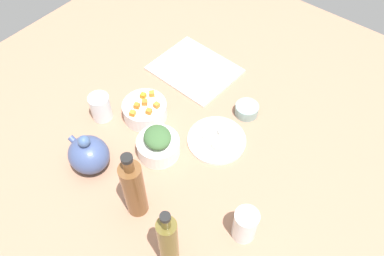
{
  "coord_description": "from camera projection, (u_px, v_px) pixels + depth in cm",
  "views": [
    {
      "loc": [
        -50.95,
        63.05,
        111.93
      ],
      "look_at": [
        0.0,
        0.0,
        8.0
      ],
      "focal_mm": 36.68,
      "sensor_mm": 36.0,
      "label": 1
    }
  ],
  "objects": [
    {
      "name": "teapot",
      "position": [
        89.0,
        154.0,
        1.24
      ],
      "size": [
        15.33,
        12.59,
        14.82
      ],
      "color": "#3D4E7E",
      "rests_on": "tabletop"
    },
    {
      "name": "dumpling_0",
      "position": [
        195.0,
        55.0,
        1.58
      ],
      "size": [
        5.53,
        6.0,
        2.39
      ],
      "primitive_type": "pyramid",
      "rotation": [
        0.0,
        0.0,
        1.38
      ],
      "color": "beige",
      "rests_on": "cutting_board"
    },
    {
      "name": "carrot_cube_3",
      "position": [
        132.0,
        113.0,
        1.33
      ],
      "size": [
        2.32,
        2.32,
        1.8
      ],
      "primitive_type": "cube",
      "rotation": [
        0.0,
        0.0,
        0.37
      ],
      "color": "orange",
      "rests_on": "bowl_carrots"
    },
    {
      "name": "carrot_cube_1",
      "position": [
        152.0,
        94.0,
        1.39
      ],
      "size": [
        2.54,
        2.54,
        1.8
      ],
      "primitive_type": "cube",
      "rotation": [
        0.0,
        0.0,
        0.84
      ],
      "color": "orange",
      "rests_on": "bowl_carrots"
    },
    {
      "name": "carrot_cube_6",
      "position": [
        145.0,
        102.0,
        1.36
      ],
      "size": [
        2.53,
        2.53,
        1.8
      ],
      "primitive_type": "cube",
      "rotation": [
        0.0,
        0.0,
        0.67
      ],
      "color": "orange",
      "rests_on": "bowl_carrots"
    },
    {
      "name": "tofu_cube_0",
      "position": [
        215.0,
        146.0,
        1.31
      ],
      "size": [
        2.6,
        2.6,
        2.2
      ],
      "primitive_type": "cube",
      "rotation": [
        0.0,
        0.0,
        2.94
      ],
      "color": "#EDF4CE",
      "rests_on": "plate_tofu"
    },
    {
      "name": "carrot_cube_0",
      "position": [
        143.0,
        96.0,
        1.38
      ],
      "size": [
        2.19,
        2.19,
        1.8
      ],
      "primitive_type": "cube",
      "rotation": [
        0.0,
        0.0,
        0.25
      ],
      "color": "orange",
      "rests_on": "bowl_carrots"
    },
    {
      "name": "plate_tofu",
      "position": [
        217.0,
        140.0,
        1.34
      ],
      "size": [
        20.02,
        20.02,
        1.2
      ],
      "primitive_type": "cylinder",
      "color": "white",
      "rests_on": "tabletop"
    },
    {
      "name": "bowl_greens",
      "position": [
        159.0,
        147.0,
        1.29
      ],
      "size": [
        14.16,
        14.16,
        6.25
      ],
      "primitive_type": "cylinder",
      "color": "white",
      "rests_on": "tabletop"
    },
    {
      "name": "cutting_board",
      "position": [
        195.0,
        70.0,
        1.56
      ],
      "size": [
        32.27,
        27.0,
        1.0
      ],
      "primitive_type": "cube",
      "rotation": [
        0.0,
        0.0,
        -0.05
      ],
      "color": "silver",
      "rests_on": "tabletop"
    },
    {
      "name": "drinking_glass_1",
      "position": [
        101.0,
        107.0,
        1.38
      ],
      "size": [
        7.25,
        7.25,
        9.89
      ],
      "primitive_type": "cylinder",
      "color": "white",
      "rests_on": "tabletop"
    },
    {
      "name": "tofu_cube_2",
      "position": [
        206.0,
        138.0,
        1.33
      ],
      "size": [
        2.91,
        2.91,
        2.2
      ],
      "primitive_type": "cube",
      "rotation": [
        0.0,
        0.0,
        1.14
      ],
      "color": "white",
      "rests_on": "plate_tofu"
    },
    {
      "name": "carrot_cube_2",
      "position": [
        149.0,
        111.0,
        1.34
      ],
      "size": [
        2.26,
        2.26,
        1.8
      ],
      "primitive_type": "cube",
      "rotation": [
        0.0,
        0.0,
        0.31
      ],
      "color": "orange",
      "rests_on": "bowl_carrots"
    },
    {
      "name": "bottle_0",
      "position": [
        134.0,
        189.0,
        1.1
      ],
      "size": [
        6.38,
        6.38,
        27.59
      ],
      "color": "brown",
      "rests_on": "tabletop"
    },
    {
      "name": "bowl_carrots",
      "position": [
        145.0,
        110.0,
        1.39
      ],
      "size": [
        15.52,
        15.52,
        6.19
      ],
      "primitive_type": "cylinder",
      "color": "white",
      "rests_on": "tabletop"
    },
    {
      "name": "chopped_greens_mound",
      "position": [
        157.0,
        137.0,
        1.25
      ],
      "size": [
        13.22,
        12.91,
        4.24
      ],
      "primitive_type": "ellipsoid",
      "rotation": [
        0.0,
        0.0,
        2.54
      ],
      "color": "#395E33",
      "rests_on": "bowl_greens"
    },
    {
      "name": "dumpling_2",
      "position": [
        177.0,
        74.0,
        1.52
      ],
      "size": [
        5.24,
        4.87,
        2.19
      ],
      "primitive_type": "pyramid",
      "rotation": [
        0.0,
        0.0,
        2.85
      ],
      "color": "beige",
      "rests_on": "cutting_board"
    },
    {
      "name": "tofu_cube_3",
      "position": [
        228.0,
        143.0,
        1.31
      ],
      "size": [
        2.36,
        2.36,
        2.2
      ],
      "primitive_type": "cube",
      "rotation": [
        0.0,
        0.0,
        1.65
      ],
      "color": "white",
      "rests_on": "plate_tofu"
    },
    {
      "name": "dumpling_1",
      "position": [
        220.0,
        76.0,
        1.51
      ],
      "size": [
        6.02,
        6.04,
        2.27
      ],
      "primitive_type": "pyramid",
      "rotation": [
        0.0,
        0.0,
        1.29
      ],
      "color": "beige",
      "rests_on": "cutting_board"
    },
    {
      "name": "drinking_glass_0",
      "position": [
        245.0,
        225.0,
        1.1
      ],
      "size": [
        6.93,
        6.93,
        11.54
      ],
      "primitive_type": "cylinder",
      "color": "white",
      "rests_on": "tabletop"
    },
    {
      "name": "tabletop",
      "position": [
        192.0,
        139.0,
        1.37
      ],
      "size": [
        190.0,
        190.0,
        3.0
      ],
      "primitive_type": "cube",
      "color": "#9E7057",
      "rests_on": "ground"
    },
    {
      "name": "carrot_cube_5",
      "position": [
        137.0,
        106.0,
        1.35
      ],
      "size": [
        2.36,
        2.36,
        1.8
      ],
      "primitive_type": "cube",
      "rotation": [
        0.0,
        0.0,
        1.97
      ],
      "color": "orange",
      "rests_on": "bowl_carrots"
    },
    {
      "name": "tofu_cube_1",
      "position": [
        222.0,
        132.0,
        1.34
      ],
      "size": [
        3.1,
        3.1,
        2.2
      ],
      "primitive_type": "cube",
      "rotation": [
        0.0,
        0.0,
        2.27
      ],
      "color": "silver",
      "rests_on": "plate_tofu"
    },
    {
      "name": "bottle_1",
      "position": [
        168.0,
        243.0,
        1.0
      ],
      "size": [
        5.27,
        5.27,
        27.32
      ],
      "color": "brown",
      "rests_on": "tabletop"
    },
    {
      "name": "bowl_small_side",
      "position": [
        247.0,
        110.0,
        1.41
      ],
      "size": [
        8.36,
        8.36,
        4.08
      ],
      "primitive_type": "cylinder",
      "color": "#82A19D",
      "rests_on": "tabletop"
    },
    {
      "name": "carrot_cube_4",
      "position": [
        157.0,
        105.0,
        1.35
      ],
      "size": [
        1.85,
        1.85,
        1.8
      ],
      "primitive_type": "cube",
      "rotation": [
        0.0,
        0.0,
        1.54
      ],
      "color": "orange",
      "rests_on": "bowl_carrots"
    }
  ]
}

